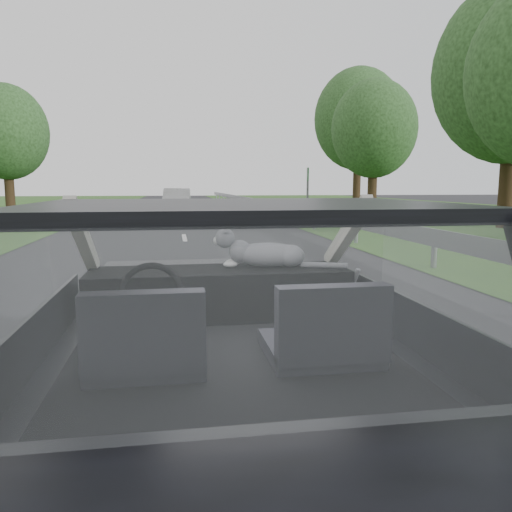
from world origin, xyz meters
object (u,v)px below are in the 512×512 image
object	(u,v)px
cat	(268,253)
other_car	(177,201)
subject_car	(231,344)
highway_sign	(308,195)

from	to	relation	value
cat	other_car	xyz separation A→B (m)	(-0.42, 24.54, -0.42)
subject_car	other_car	bearing A→B (deg)	90.25
subject_car	highway_sign	world-z (taller)	highway_sign
subject_car	highway_sign	size ratio (longest dim) A/B	1.80
cat	highway_sign	bearing A→B (deg)	87.65
subject_car	other_car	size ratio (longest dim) A/B	0.98
subject_car	cat	bearing A→B (deg)	64.70
cat	other_car	bearing A→B (deg)	104.55
other_car	highway_sign	xyz separation A→B (m)	(5.38, -7.16, 0.44)
cat	highway_sign	world-z (taller)	highway_sign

